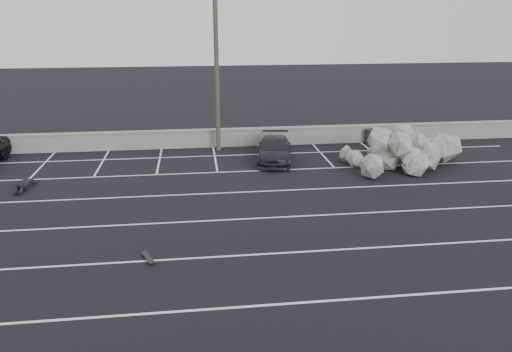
{
  "coord_description": "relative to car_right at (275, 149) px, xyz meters",
  "views": [
    {
      "loc": [
        -0.06,
        -14.7,
        7.66
      ],
      "look_at": [
        2.46,
        5.2,
        1.0
      ],
      "focal_mm": 35.0,
      "sensor_mm": 36.0,
      "label": 1
    }
  ],
  "objects": [
    {
      "name": "stall_lines",
      "position": [
        -4.23,
        -6.26,
        -0.62
      ],
      "size": [
        36.0,
        20.05,
        0.01
      ],
      "color": "silver",
      "rests_on": "ground"
    },
    {
      "name": "ground",
      "position": [
        -4.15,
        -10.67,
        -0.62
      ],
      "size": [
        120.0,
        120.0,
        0.0
      ],
      "primitive_type": "plane",
      "color": "black",
      "rests_on": "ground"
    },
    {
      "name": "seawall",
      "position": [
        -4.15,
        3.33,
        -0.07
      ],
      "size": [
        50.0,
        0.45,
        1.06
      ],
      "color": "gray",
      "rests_on": "ground"
    },
    {
      "name": "person",
      "position": [
        -11.97,
        -2.67,
        -0.38
      ],
      "size": [
        0.95,
        2.39,
        0.48
      ],
      "primitive_type": null,
      "rotation": [
        0.0,
        0.0,
        -0.0
      ],
      "color": "black",
      "rests_on": "ground"
    },
    {
      "name": "car_right",
      "position": [
        0.0,
        0.0,
        0.0
      ],
      "size": [
        2.48,
        4.53,
        1.25
      ],
      "primitive_type": "imported",
      "rotation": [
        0.0,
        0.0,
        -0.18
      ],
      "color": "black",
      "rests_on": "ground"
    },
    {
      "name": "trash_bin",
      "position": [
        6.29,
        2.93,
        -0.17
      ],
      "size": [
        0.7,
        0.7,
        0.88
      ],
      "rotation": [
        0.0,
        0.0,
        0.24
      ],
      "color": "#242426",
      "rests_on": "ground"
    },
    {
      "name": "skateboard",
      "position": [
        -5.84,
        -10.6,
        -0.55
      ],
      "size": [
        0.46,
        0.77,
        0.09
      ],
      "rotation": [
        0.0,
        0.0,
        0.38
      ],
      "color": "black",
      "rests_on": "ground"
    },
    {
      "name": "riprap_pile",
      "position": [
        6.84,
        -1.91,
        -0.04
      ],
      "size": [
        6.6,
        4.56,
        1.62
      ],
      "color": "#A4A299",
      "rests_on": "ground"
    },
    {
      "name": "utility_pole",
      "position": [
        -2.86,
        2.53,
        4.24
      ],
      "size": [
        1.28,
        0.26,
        9.61
      ],
      "color": "#4C4238",
      "rests_on": "ground"
    }
  ]
}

